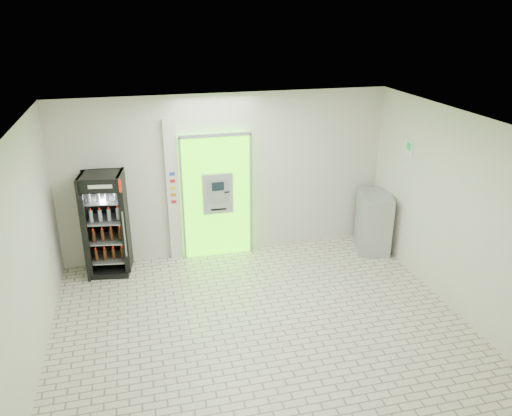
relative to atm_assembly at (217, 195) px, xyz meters
name	(u,v)px	position (x,y,z in m)	size (l,w,h in m)	color
ground	(260,324)	(0.20, -2.41, -1.17)	(6.00, 6.00, 0.00)	beige
room_shell	(261,209)	(0.20, -2.41, 0.67)	(6.00, 6.00, 6.00)	silver
atm_assembly	(217,195)	(0.00, 0.00, 0.00)	(1.30, 0.24, 2.33)	#45E907
pillar	(173,192)	(-0.78, 0.04, 0.13)	(0.22, 0.11, 2.60)	silver
beverage_cooler	(106,226)	(-1.97, -0.22, -0.30)	(0.77, 0.72, 1.81)	black
steel_cabinet	(373,222)	(2.91, -0.53, -0.61)	(0.80, 0.98, 1.13)	#A6A9AD
exit_sign	(409,148)	(3.19, -1.01, 0.95)	(0.02, 0.22, 0.26)	white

